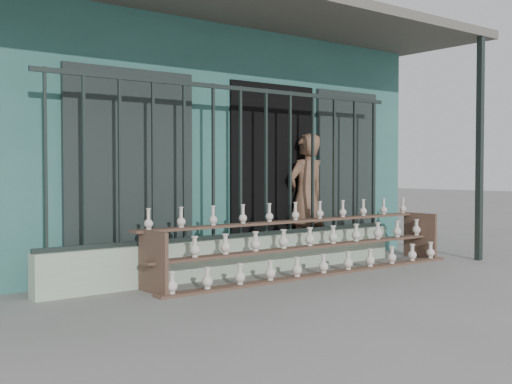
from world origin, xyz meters
TOP-DOWN VIEW (x-y plane):
  - ground at (0.00, 0.00)m, footprint 60.00×60.00m
  - workshop_building at (0.00, 4.23)m, footprint 7.40×6.60m
  - parapet_wall at (0.00, 1.30)m, footprint 5.00×0.20m
  - security_fence at (-0.00, 1.30)m, footprint 5.00×0.04m
  - shelf_rack at (0.75, 0.89)m, footprint 4.50×0.68m
  - elderly_woman at (1.35, 1.62)m, footprint 0.66×0.45m

SIDE VIEW (x-z plane):
  - ground at x=0.00m, z-range 0.00..0.00m
  - parapet_wall at x=0.00m, z-range 0.00..0.45m
  - shelf_rack at x=0.75m, z-range -0.07..0.79m
  - elderly_woman at x=1.35m, z-range 0.00..1.75m
  - security_fence at x=0.00m, z-range 0.45..2.25m
  - workshop_building at x=0.00m, z-range 0.02..3.23m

